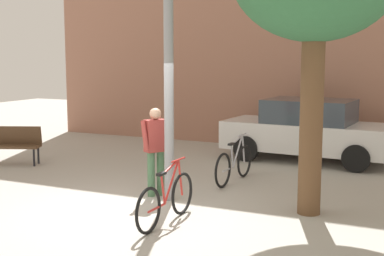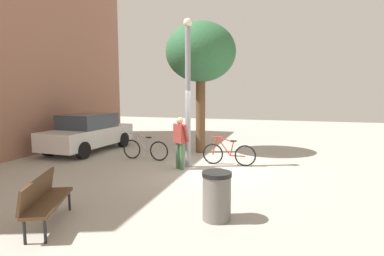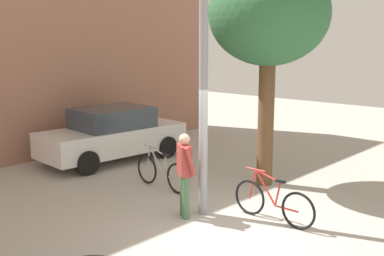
{
  "view_description": "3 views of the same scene",
  "coord_description": "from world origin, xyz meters",
  "views": [
    {
      "loc": [
        4.59,
        -7.67,
        2.63
      ],
      "look_at": [
        0.63,
        0.77,
        1.36
      ],
      "focal_mm": 49.85,
      "sensor_mm": 36.0,
      "label": 1
    },
    {
      "loc": [
        -9.49,
        -2.16,
        2.48
      ],
      "look_at": [
        -0.01,
        0.59,
        1.31
      ],
      "focal_mm": 29.23,
      "sensor_mm": 36.0,
      "label": 2
    },
    {
      "loc": [
        -6.52,
        -5.1,
        3.4
      ],
      "look_at": [
        0.69,
        1.56,
        1.58
      ],
      "focal_mm": 43.7,
      "sensor_mm": 36.0,
      "label": 3
    }
  ],
  "objects": [
    {
      "name": "ground_plane",
      "position": [
        0.0,
        0.0,
        0.0
      ],
      "size": [
        36.0,
        36.0,
        0.0
      ],
      "primitive_type": "plane",
      "color": "#A8A399"
    },
    {
      "name": "lamppost",
      "position": [
        0.17,
        0.78,
        2.57
      ],
      "size": [
        0.28,
        0.28,
        4.76
      ],
      "color": "gray",
      "rests_on": "ground_plane"
    },
    {
      "name": "person_by_lamppost",
      "position": [
        -0.2,
        0.93,
        0.97
      ],
      "size": [
        0.51,
        0.62,
        1.67
      ],
      "color": "#47704C",
      "rests_on": "ground_plane"
    },
    {
      "name": "park_bench",
      "position": [
        -4.91,
        2.0,
        0.55
      ],
      "size": [
        1.66,
        1.05,
        0.92
      ],
      "color": "#513823",
      "rests_on": "ground_plane"
    },
    {
      "name": "plaza_tree",
      "position": [
        2.68,
        1.01,
        3.96
      ],
      "size": [
        2.77,
        2.77,
        5.2
      ],
      "color": "brown",
      "rests_on": "ground_plane"
    },
    {
      "name": "bicycle_silver",
      "position": [
        0.75,
        2.59,
        0.38
      ],
      "size": [
        0.15,
        1.81,
        0.97
      ],
      "color": "black",
      "rests_on": "ground_plane"
    },
    {
      "name": "bicycle_red",
      "position": [
        0.77,
        -0.47,
        0.38
      ],
      "size": [
        0.08,
        1.81,
        0.97
      ],
      "color": "black",
      "rests_on": "ground_plane"
    },
    {
      "name": "parked_car_white",
      "position": [
        1.63,
        5.54,
        0.77
      ],
      "size": [
        4.3,
        2.03,
        1.55
      ],
      "color": "silver",
      "rests_on": "ground_plane"
    },
    {
      "name": "trash_bin",
      "position": [
        -3.76,
        -1.0,
        0.48
      ],
      "size": [
        0.58,
        0.58,
        0.95
      ],
      "color": "#66605B",
      "rests_on": "ground_plane"
    }
  ]
}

